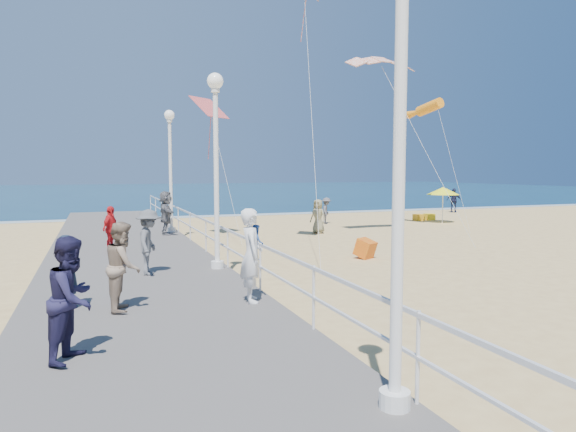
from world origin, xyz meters
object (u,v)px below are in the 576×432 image
object	(u,v)px
spectator_0	(69,272)
beach_chair_right	(429,217)
spectator_7	(72,298)
beach_umbrella	(443,191)
lamp_post_mid	(216,150)
lamp_post_near	(400,118)
lamp_post_far	(170,158)
beach_walker_c	(318,216)
box_kite	(365,250)
spectator_5	(166,213)
woman_holding_toddler	(251,255)
spectator_1	(123,266)
beach_chair_left	(419,217)
spectator_2	(149,242)
toddler_held	(256,242)
beach_walker_a	(326,211)
spectator_3	(111,229)
beach_walker_b	(454,200)

from	to	relation	value
spectator_0	beach_chair_right	size ratio (longest dim) A/B	2.65
spectator_7	beach_umbrella	size ratio (longest dim) A/B	0.83
lamp_post_mid	beach_umbrella	bearing A→B (deg)	35.01
lamp_post_near	lamp_post_far	bearing A→B (deg)	90.00
beach_walker_c	beach_umbrella	size ratio (longest dim) A/B	0.79
box_kite	spectator_5	bearing A→B (deg)	106.06
beach_walker_c	woman_holding_toddler	bearing A→B (deg)	-61.17
spectator_1	beach_chair_left	distance (m)	24.81
lamp_post_near	lamp_post_mid	size ratio (longest dim) A/B	1.00
woman_holding_toddler	box_kite	world-z (taller)	woman_holding_toddler
spectator_5	lamp_post_far	bearing A→B (deg)	-19.37
lamp_post_near	lamp_post_mid	distance (m)	9.00
spectator_1	spectator_5	xyz separation A→B (m)	(2.32, 11.76, 0.06)
lamp_post_mid	spectator_2	xyz separation A→B (m)	(-1.85, -0.24, -2.41)
woman_holding_toddler	spectator_2	xyz separation A→B (m)	(-1.69, 3.61, -0.11)
beach_chair_left	toddler_held	bearing A→B (deg)	-133.21
beach_walker_a	lamp_post_mid	bearing A→B (deg)	174.29
woman_holding_toddler	toddler_held	distance (m)	0.33
lamp_post_near	spectator_7	size ratio (longest dim) A/B	2.99
lamp_post_near	beach_walker_a	bearing A→B (deg)	66.89
toddler_held	spectator_0	size ratio (longest dim) A/B	0.50
woman_holding_toddler	spectator_7	world-z (taller)	woman_holding_toddler
beach_umbrella	spectator_3	bearing A→B (deg)	-159.40
beach_walker_a	beach_walker_c	xyz separation A→B (m)	(-2.35, -4.06, 0.08)
woman_holding_toddler	spectator_1	distance (m)	2.52
spectator_2	beach_walker_c	bearing A→B (deg)	-29.28
spectator_2	beach_umbrella	world-z (taller)	beach_umbrella
beach_walker_c	beach_chair_right	distance (m)	10.21
lamp_post_mid	spectator_2	size ratio (longest dim) A/B	3.12
beach_walker_a	beach_chair_right	world-z (taller)	beach_walker_a
spectator_7	box_kite	size ratio (longest dim) A/B	2.96
beach_walker_b	box_kite	size ratio (longest dim) A/B	3.00
spectator_0	spectator_7	bearing A→B (deg)	-153.20
toddler_held	beach_walker_c	size ratio (longest dim) A/B	0.43
lamp_post_near	spectator_2	distance (m)	9.27
spectator_3	beach_chair_right	world-z (taller)	spectator_3
lamp_post_mid	lamp_post_far	size ratio (longest dim) A/B	1.00
lamp_post_far	beach_walker_b	world-z (taller)	lamp_post_far
lamp_post_mid	beach_chair_left	world-z (taller)	lamp_post_mid
beach_chair_left	beach_chair_right	distance (m)	0.89
spectator_1	beach_walker_a	xyz separation A→B (m)	(12.20, 16.93, -0.49)
lamp_post_mid	spectator_3	xyz separation A→B (m)	(-2.67, 4.26, -2.50)
spectator_1	lamp_post_far	bearing A→B (deg)	-3.81
lamp_post_mid	spectator_7	bearing A→B (deg)	-119.72
lamp_post_near	lamp_post_far	size ratio (longest dim) A/B	1.00
spectator_0	beach_walker_b	distance (m)	32.84
spectator_0	beach_walker_b	xyz separation A→B (m)	(25.56, 20.63, -0.23)
woman_holding_toddler	beach_chair_right	xyz separation A→B (m)	(16.77, 17.03, -1.17)
box_kite	spectator_7	bearing A→B (deg)	-167.10
beach_walker_a	spectator_7	bearing A→B (deg)	176.02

